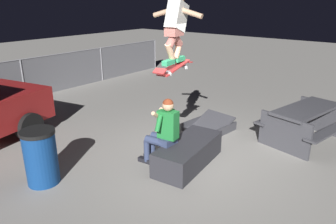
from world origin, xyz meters
The scene contains 9 objects.
ground_plane centered at (0.00, 0.00, 0.00)m, with size 40.00×40.00×0.00m, color gray.
ledge_box_main centered at (-0.22, 0.01, 0.22)m, with size 1.55×0.64×0.45m, color #28282D.
person_sitting_on_ledge centered at (-0.53, 0.35, 0.70)m, with size 0.60×0.77×1.28m.
skateboard centered at (-0.37, 0.24, 1.79)m, with size 1.04×0.35×0.15m.
skater_airborne centered at (-0.31, 0.25, 2.48)m, with size 0.63×0.89×1.12m.
kicker_ramp centered at (1.39, 0.55, 0.07)m, with size 1.06×0.95×0.41m.
picnic_table_back centered at (2.15, -1.31, 0.50)m, with size 1.95×1.67×0.75m.
trash_bin centered at (-2.21, 1.52, 0.47)m, with size 0.54×0.54×0.93m.
fence_back centered at (0.00, 6.19, 0.65)m, with size 12.05×0.05×1.22m.
Camera 1 is at (-4.48, -2.93, 2.86)m, focal length 33.89 mm.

